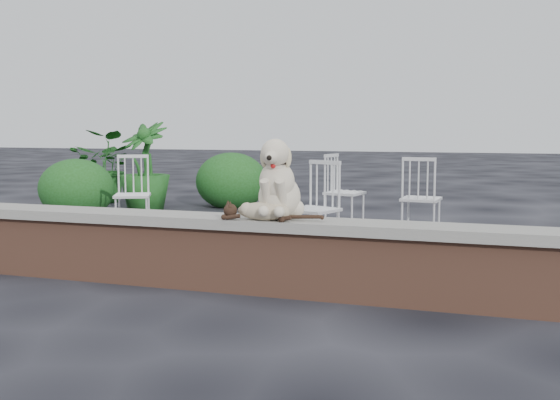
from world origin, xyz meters
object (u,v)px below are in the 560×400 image
(chair_a, at_px, (132,194))
(chair_d, at_px, (314,208))
(dog, at_px, (279,178))
(potted_plant_a, at_px, (106,166))
(chair_c, at_px, (421,197))
(potted_plant_b, at_px, (145,166))
(cat, at_px, (263,210))
(chair_e, at_px, (345,191))

(chair_a, xyz_separation_m, chair_d, (2.46, -0.65, 0.00))
(chair_a, height_order, chair_d, same)
(dog, bearing_deg, potted_plant_a, 130.48)
(chair_a, relative_size, potted_plant_a, 0.76)
(chair_a, distance_m, chair_c, 3.45)
(potted_plant_a, height_order, potted_plant_b, potted_plant_b)
(cat, height_order, potted_plant_a, potted_plant_a)
(chair_c, height_order, chair_e, same)
(potted_plant_a, bearing_deg, dog, -46.00)
(dog, xyz_separation_m, chair_e, (-0.20, 3.28, -0.42))
(dog, relative_size, chair_d, 0.66)
(cat, distance_m, chair_a, 3.44)
(chair_e, relative_size, chair_d, 1.00)
(chair_c, xyz_separation_m, chair_e, (-0.99, 0.40, 0.00))
(cat, distance_m, potted_plant_b, 5.48)
(chair_a, bearing_deg, cat, -68.43)
(chair_d, height_order, potted_plant_a, potted_plant_a)
(cat, relative_size, chair_a, 0.96)
(potted_plant_b, bearing_deg, chair_e, -14.05)
(chair_c, height_order, chair_d, same)
(dog, bearing_deg, potted_plant_b, 127.08)
(chair_a, relative_size, chair_e, 1.00)
(chair_c, height_order, potted_plant_b, potted_plant_b)
(cat, bearing_deg, chair_e, 88.49)
(chair_c, xyz_separation_m, chair_d, (-0.93, -1.34, 0.00))
(chair_d, bearing_deg, chair_c, 76.80)
(cat, xyz_separation_m, chair_d, (-0.06, 1.69, -0.19))
(chair_d, bearing_deg, chair_e, 113.46)
(chair_a, bearing_deg, chair_c, -13.99)
(chair_c, relative_size, chair_e, 1.00)
(chair_c, distance_m, chair_e, 1.07)
(chair_c, distance_m, potted_plant_b, 4.49)
(chair_a, distance_m, chair_e, 2.63)
(potted_plant_b, bearing_deg, chair_c, -15.99)
(chair_c, bearing_deg, chair_e, -17.50)
(chair_d, bearing_deg, cat, -66.48)
(chair_a, distance_m, chair_d, 2.54)
(dog, relative_size, chair_e, 0.66)
(dog, xyz_separation_m, chair_d, (-0.14, 1.54, -0.42))
(dog, distance_m, chair_e, 3.31)
(chair_e, bearing_deg, dog, -164.52)
(potted_plant_a, bearing_deg, chair_e, -19.34)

